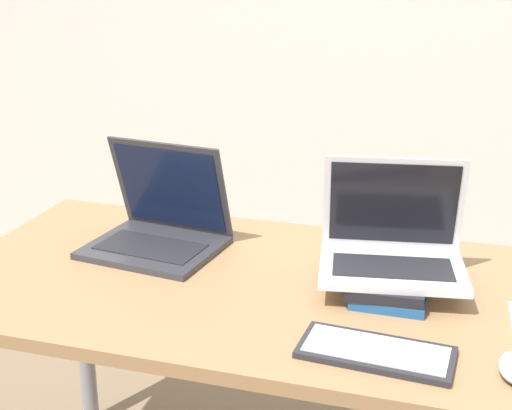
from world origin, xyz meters
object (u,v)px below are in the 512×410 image
Objects in this scene: book_stack at (390,278)px; laptop_left at (159,227)px; wireless_keyboard at (376,352)px; laptop_on_books at (392,246)px.

laptop_left is at bearing 173.46° from book_stack.
laptop_left reaches higher than wireless_keyboard.
wireless_keyboard is at bearing -88.43° from book_stack.
laptop_on_books reaches higher than wireless_keyboard.
laptop_on_books is at bearing 97.67° from book_stack.
laptop_on_books is at bearing 91.82° from wireless_keyboard.
book_stack is 0.98× the size of wireless_keyboard.
laptop_left reaches higher than book_stack.
book_stack reaches higher than wireless_keyboard.
book_stack is 0.07m from laptop_on_books.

